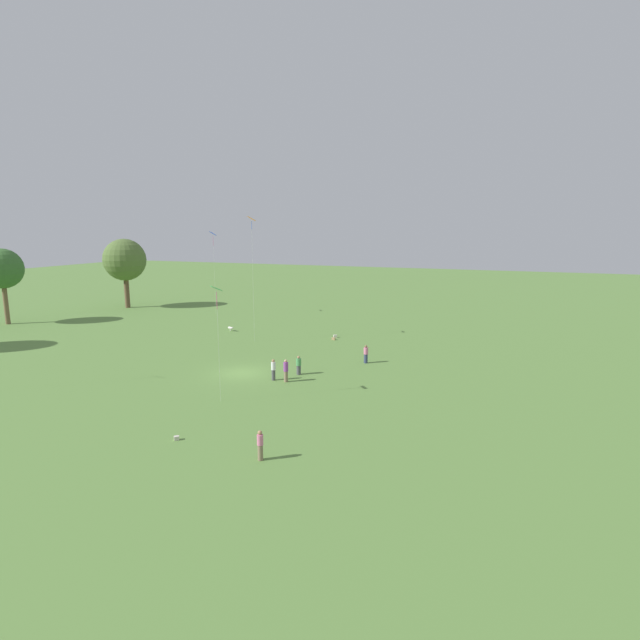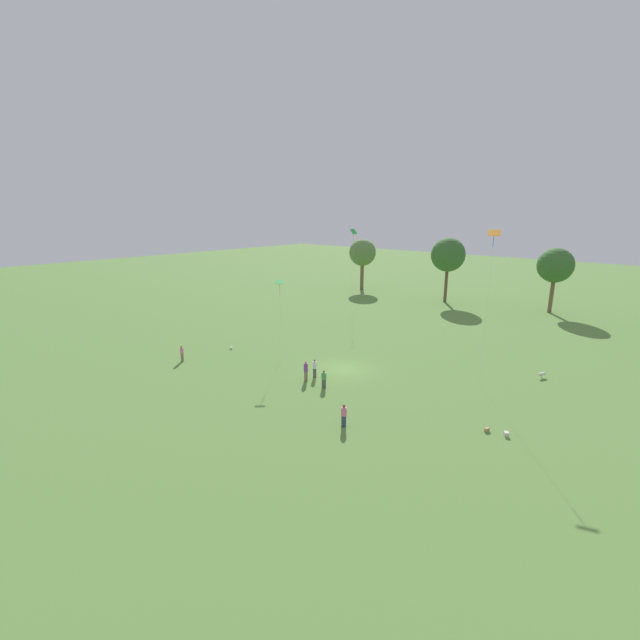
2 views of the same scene
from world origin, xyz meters
The scene contains 15 objects.
ground_plane centered at (0.00, 0.00, 0.00)m, with size 240.00×240.00×0.00m, color #5B843D.
tree_2 centered at (8.60, 39.82, 7.18)m, with size 5.14×5.14×9.81m.
tree_3 centered at (25.14, 34.99, 7.46)m, with size 6.46×6.46×10.74m.
person_0 centered at (-0.85, -3.48, 0.89)m, with size 0.51×0.51×1.77m.
person_1 centered at (7.02, -9.10, 0.84)m, with size 0.50×0.50×1.71m.
person_2 centered at (-14.04, -9.25, 0.85)m, with size 0.45×0.45×1.69m.
person_3 centered at (1.39, -4.76, 0.80)m, with size 0.61×0.61×1.63m.
person_4 centered at (-0.89, -4.63, 0.94)m, with size 0.53×0.53×1.88m.
kite_0 centered at (11.41, 4.98, 12.77)m, with size 1.15×1.08×13.57m.
kite_1 centered at (-6.74, -2.12, 7.86)m, with size 1.08×1.07×8.39m.
kite_3 centered at (24.04, 18.10, 11.23)m, with size 1.37×1.31×11.88m.
dog_0 centered at (15.13, 10.24, 0.38)m, with size 0.53×0.83×0.56m.
picnic_bag_0 centered at (15.07, -3.04, 0.14)m, with size 0.26×0.42×0.28m.
picnic_bag_1 centered at (-13.54, -3.40, 0.12)m, with size 0.36×0.37×0.25m.
picnic_bag_2 centered at (16.31, -2.80, 0.15)m, with size 0.45×0.47×0.31m.
Camera 1 is at (-36.31, -21.33, 12.35)m, focal length 28.00 mm.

